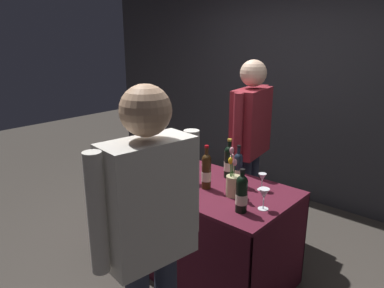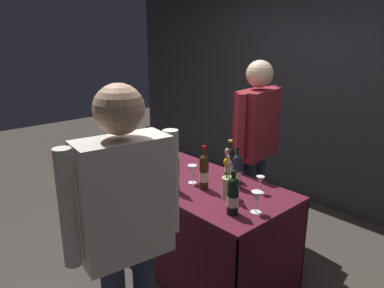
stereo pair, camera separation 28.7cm
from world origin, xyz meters
The scene contains 17 objects.
ground_plane centered at (0.00, 0.00, 0.00)m, with size 12.00×12.00×0.00m, color #38332D.
back_partition centered at (0.00, 1.94, 1.37)m, with size 6.34×0.12×2.73m, color #2D2D33.
tasting_table centered at (0.00, 0.00, 0.55)m, with size 1.66×0.79×0.79m.
featured_wine_bottle centered at (-0.54, 0.07, 0.91)m, with size 0.07×0.07×0.30m.
display_bottle_0 centered at (-0.42, -0.08, 0.92)m, with size 0.08×0.08×0.31m.
display_bottle_1 centered at (-0.70, 0.08, 0.92)m, with size 0.08×0.08×0.30m.
display_bottle_2 centered at (0.09, -0.25, 0.93)m, with size 0.07×0.07×0.34m.
display_bottle_3 centered at (0.62, -0.20, 0.92)m, with size 0.08×0.08×0.30m.
display_bottle_4 centered at (0.19, 0.24, 0.92)m, with size 0.08×0.08×0.33m.
display_bottle_5 centered at (0.20, -0.06, 0.93)m, with size 0.07×0.07×0.34m.
display_bottle_6 centered at (0.34, 0.15, 0.92)m, with size 0.07×0.07×0.32m.
wine_glass_near_vendor centered at (0.53, 0.19, 0.88)m, with size 0.07×0.07×0.13m.
wine_glass_mid centered at (0.71, -0.07, 0.89)m, with size 0.07×0.07×0.15m.
wine_glass_near_taster centered at (0.05, -0.05, 0.89)m, with size 0.08×0.08×0.15m.
flower_vase centered at (0.43, -0.04, 0.89)m, with size 0.10×0.10×0.38m.
vendor_presenter centered at (0.10, 0.70, 1.04)m, with size 0.29×0.64×1.71m.
taster_foreground_right centered at (0.63, -1.02, 1.04)m, with size 0.27×0.61×1.71m.
Camera 1 is at (1.82, -2.06, 1.91)m, focal length 34.05 mm.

